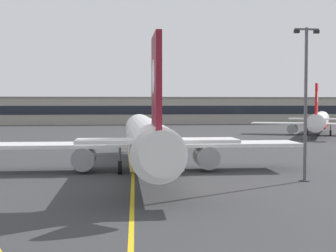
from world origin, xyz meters
TOP-DOWN VIEW (x-y plane):
  - ground_plane at (0.00, 0.00)m, footprint 400.00×400.00m
  - taxiway_centreline at (0.00, 30.00)m, footprint 9.72×179.77m
  - airliner_foreground at (0.39, 13.19)m, footprint 32.11×41.47m
  - airliner_background at (41.93, 64.58)m, footprint 28.08×35.12m
  - apron_lamp_post at (13.93, 5.11)m, footprint 2.24×0.90m
  - terminal_building at (1.90, 127.04)m, footprint 167.53×12.40m

SIDE VIEW (x-z plane):
  - ground_plane at x=0.00m, z-range 0.00..0.00m
  - taxiway_centreline at x=0.00m, z-range 0.00..0.01m
  - airliner_background at x=41.93m, z-range -2.24..8.38m
  - airliner_foreground at x=0.39m, z-range -2.46..9.19m
  - terminal_building at x=1.90m, z-range 0.01..8.97m
  - apron_lamp_post at x=13.93m, z-range 0.31..13.83m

